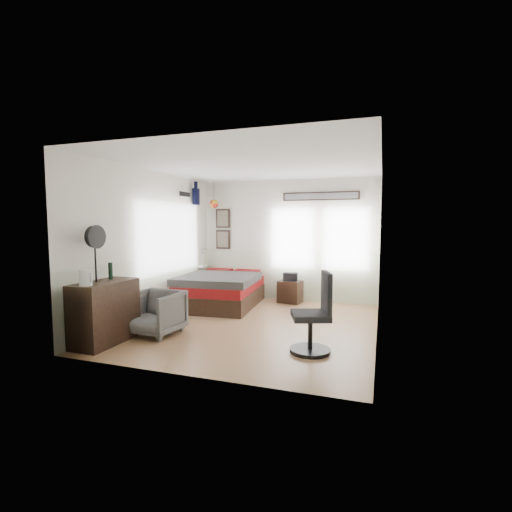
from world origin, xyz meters
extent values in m
cube|color=#A7764A|center=(0.00, 0.00, -0.01)|extent=(4.00, 4.50, 0.01)
cube|color=silver|center=(0.00, 2.25, 1.35)|extent=(4.00, 0.02, 2.70)
cube|color=silver|center=(0.00, -2.25, 1.35)|extent=(4.00, 0.02, 2.70)
cube|color=silver|center=(-2.00, 0.00, 1.35)|extent=(0.02, 4.50, 2.70)
cube|color=silver|center=(2.00, 0.00, 1.35)|extent=(0.02, 4.50, 2.70)
cube|color=white|center=(0.00, 0.00, 2.70)|extent=(4.00, 4.50, 0.02)
cube|color=beige|center=(0.00, 2.24, 0.55)|extent=(4.00, 0.01, 1.10)
cube|color=beige|center=(-1.99, 0.00, 0.55)|extent=(0.01, 4.50, 1.10)
cube|color=beige|center=(1.99, 0.00, 0.55)|extent=(0.01, 4.50, 1.10)
cube|color=silver|center=(-1.96, 0.55, 1.45)|extent=(0.03, 2.20, 1.35)
cube|color=silver|center=(0.15, 2.21, 1.40)|extent=(0.95, 0.03, 1.30)
cube|color=silver|center=(1.30, 2.21, 1.40)|extent=(0.95, 0.03, 1.30)
cube|color=black|center=(-1.55, 2.21, 1.35)|extent=(0.35, 0.03, 0.45)
cube|color=black|center=(-1.55, 2.21, 1.85)|extent=(0.35, 0.03, 0.45)
cube|color=#7F7259|center=(-1.55, 2.20, 1.35)|extent=(0.27, 0.01, 0.37)
cube|color=#7F7259|center=(-1.55, 2.20, 1.85)|extent=(0.27, 0.01, 0.37)
cube|color=black|center=(0.75, 2.21, 2.32)|extent=(1.65, 0.03, 0.18)
cube|color=gray|center=(0.75, 2.20, 2.32)|extent=(1.58, 0.01, 0.13)
cube|color=white|center=(-1.97, 1.15, 2.35)|extent=(0.02, 0.48, 0.14)
sphere|color=red|center=(-1.65, 1.95, 2.18)|extent=(0.20, 0.20, 0.20)
cube|color=black|center=(-1.16, 1.25, 0.17)|extent=(1.64, 2.20, 0.33)
cube|color=#900A07|center=(-1.16, 1.25, 0.43)|extent=(1.59, 2.16, 0.19)
cube|color=#3C3C3C|center=(-1.16, 1.02, 0.59)|extent=(1.65, 1.66, 0.15)
cube|color=#900A07|center=(-1.50, 2.08, 0.59)|extent=(0.60, 0.40, 0.15)
cube|color=#900A07|center=(-0.82, 2.08, 0.59)|extent=(0.60, 0.40, 0.15)
cube|color=black|center=(-1.74, -1.58, 0.45)|extent=(0.48, 1.00, 0.90)
imported|color=slate|center=(-1.29, -1.00, 0.34)|extent=(0.79, 0.81, 0.68)
cube|color=black|center=(0.16, 1.96, 0.24)|extent=(0.53, 0.45, 0.48)
cylinder|color=black|center=(1.16, -1.03, 0.03)|extent=(0.55, 0.55, 0.05)
cylinder|color=black|center=(1.16, -1.03, 0.26)|extent=(0.06, 0.06, 0.42)
cube|color=#2E2D32|center=(1.16, -1.03, 0.50)|extent=(0.62, 0.62, 0.08)
cube|color=#2E2D32|center=(1.36, -0.96, 0.82)|extent=(0.21, 0.44, 0.55)
cylinder|color=silver|center=(-1.71, -1.96, 1.01)|extent=(0.16, 0.16, 0.22)
cube|color=silver|center=(-1.61, -1.96, 1.02)|extent=(0.02, 0.02, 0.13)
cylinder|color=black|center=(-1.81, -1.36, 1.03)|extent=(0.06, 0.06, 0.25)
cylinder|color=black|center=(-1.82, -1.64, 1.21)|extent=(0.03, 0.03, 0.63)
cylinder|color=black|center=(-1.82, -1.64, 1.55)|extent=(0.07, 0.31, 0.31)
cylinder|color=black|center=(-1.78, -1.64, 1.55)|extent=(0.03, 0.33, 0.33)
cube|color=black|center=(0.16, 1.96, 0.57)|extent=(0.33, 0.24, 0.18)
camera|label=1|loc=(2.04, -5.87, 1.74)|focal=26.00mm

